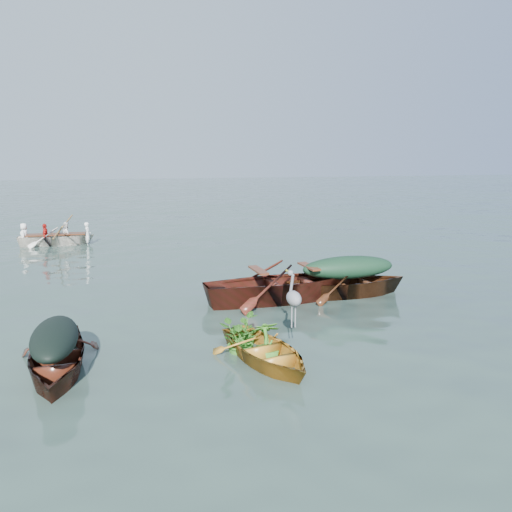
% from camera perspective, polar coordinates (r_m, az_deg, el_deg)
% --- Properties ---
extents(ground, '(140.00, 140.00, 0.00)m').
position_cam_1_polar(ground, '(10.47, 6.94, -6.30)').
color(ground, '#364C43').
rests_on(ground, ground).
extents(yellow_dinghy, '(1.74, 2.89, 0.70)m').
position_cam_1_polar(yellow_dinghy, '(7.94, 1.07, -12.03)').
color(yellow_dinghy, '#C07C25').
rests_on(yellow_dinghy, ground).
extents(dark_covered_boat, '(1.23, 3.26, 0.78)m').
position_cam_1_polar(dark_covered_boat, '(8.16, -21.76, -12.18)').
color(dark_covered_boat, '#4D1911').
rests_on(dark_covered_boat, ground).
extents(green_tarp_boat, '(4.05, 1.34, 0.92)m').
position_cam_1_polar(green_tarp_boat, '(11.72, 10.39, -4.50)').
color(green_tarp_boat, '#43210F').
rests_on(green_tarp_boat, ground).
extents(open_wooden_boat, '(5.00, 1.73, 1.19)m').
position_cam_1_polar(open_wooden_boat, '(11.16, 3.18, -5.13)').
color(open_wooden_boat, '#4E1A13').
rests_on(open_wooden_boat, ground).
extents(rowed_boat, '(3.71, 1.21, 0.84)m').
position_cam_1_polar(rowed_boat, '(19.58, -21.78, 1.16)').
color(rowed_boat, white).
rests_on(rowed_boat, ground).
extents(dark_tarp_cover, '(0.68, 1.79, 0.40)m').
position_cam_1_polar(dark_tarp_cover, '(7.96, -22.07, -8.26)').
color(dark_tarp_cover, black).
rests_on(dark_tarp_cover, dark_covered_boat).
extents(green_tarp_cover, '(2.23, 0.74, 0.52)m').
position_cam_1_polar(green_tarp_cover, '(11.55, 10.51, -1.07)').
color(green_tarp_cover, '#143220').
rests_on(green_tarp_cover, green_tarp_boat).
extents(thwart_benches, '(2.50, 1.02, 0.04)m').
position_cam_1_polar(thwart_benches, '(11.00, 3.21, -2.05)').
color(thwart_benches, '#532513').
rests_on(thwart_benches, open_wooden_boat).
extents(heron, '(0.36, 0.45, 0.92)m').
position_cam_1_polar(heron, '(7.97, 4.33, -5.76)').
color(heron, gray).
rests_on(heron, yellow_dinghy).
extents(dinghy_weeds, '(0.88, 1.03, 0.60)m').
position_cam_1_polar(dinghy_weeds, '(8.17, -0.72, -6.48)').
color(dinghy_weeds, '#31741E').
rests_on(dinghy_weeds, yellow_dinghy).
extents(rowers, '(2.60, 1.07, 0.76)m').
position_cam_1_polar(rowers, '(19.47, -21.95, 3.48)').
color(rowers, white).
rests_on(rowers, rowed_boat).
extents(oars, '(0.67, 2.62, 0.06)m').
position_cam_1_polar(oars, '(19.51, -21.87, 2.47)').
color(oars, brown).
rests_on(oars, rowed_boat).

